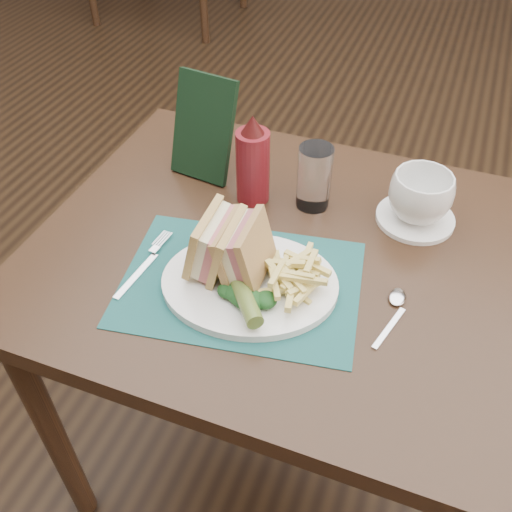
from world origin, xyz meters
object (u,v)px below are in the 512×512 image
(saucer, at_px, (415,218))
(check_presenter, at_px, (203,128))
(coffee_cup, at_px, (420,197))
(table_main, at_px, (276,367))
(plate, at_px, (250,283))
(placemat, at_px, (241,283))
(sandwich_half_a, at_px, (203,239))
(sandwich_half_b, at_px, (232,246))
(drinking_glass, at_px, (314,177))
(ketchup_bottle, at_px, (253,159))

(saucer, relative_size, check_presenter, 0.70)
(coffee_cup, bearing_deg, saucer, 0.00)
(table_main, relative_size, plate, 3.00)
(placemat, bearing_deg, plate, -9.42)
(sandwich_half_a, distance_m, check_presenter, 0.31)
(table_main, height_order, saucer, saucer)
(plate, xyz_separation_m, sandwich_half_b, (-0.04, 0.01, 0.06))
(saucer, distance_m, coffee_cup, 0.05)
(table_main, distance_m, sandwich_half_a, 0.47)
(placemat, distance_m, sandwich_half_b, 0.07)
(plate, distance_m, drinking_glass, 0.27)
(check_presenter, bearing_deg, drinking_glass, 0.66)
(placemat, xyz_separation_m, coffee_cup, (0.25, 0.28, 0.06))
(plate, distance_m, check_presenter, 0.37)
(sandwich_half_b, relative_size, check_presenter, 0.52)
(placemat, xyz_separation_m, plate, (0.02, -0.00, 0.01))
(placemat, relative_size, sandwich_half_a, 3.55)
(placemat, height_order, sandwich_half_b, sandwich_half_b)
(drinking_glass, distance_m, ketchup_bottle, 0.12)
(sandwich_half_b, height_order, drinking_glass, drinking_glass)
(placemat, distance_m, saucer, 0.37)
(placemat, relative_size, coffee_cup, 3.40)
(placemat, xyz_separation_m, sandwich_half_a, (-0.07, 0.01, 0.07))
(table_main, bearing_deg, plate, -97.93)
(sandwich_half_a, relative_size, drinking_glass, 0.88)
(sandwich_half_b, bearing_deg, placemat, -29.74)
(drinking_glass, distance_m, check_presenter, 0.25)
(drinking_glass, bearing_deg, placemat, -101.38)
(plate, relative_size, sandwich_half_a, 2.63)
(table_main, bearing_deg, sandwich_half_b, -116.16)
(sandwich_half_a, height_order, ketchup_bottle, ketchup_bottle)
(table_main, relative_size, check_presenter, 4.21)
(sandwich_half_a, bearing_deg, placemat, -8.01)
(sandwich_half_a, relative_size, coffee_cup, 0.96)
(placemat, height_order, ketchup_bottle, ketchup_bottle)
(sandwich_half_a, xyz_separation_m, check_presenter, (-0.12, 0.28, 0.03))
(coffee_cup, height_order, check_presenter, check_presenter)
(drinking_glass, bearing_deg, coffee_cup, 6.24)
(table_main, height_order, coffee_cup, coffee_cup)
(sandwich_half_b, relative_size, coffee_cup, 0.94)
(coffee_cup, xyz_separation_m, check_presenter, (-0.45, 0.01, 0.05))
(table_main, height_order, ketchup_bottle, ketchup_bottle)
(table_main, height_order, plate, plate)
(plate, relative_size, coffee_cup, 2.52)
(saucer, relative_size, coffee_cup, 1.26)
(coffee_cup, relative_size, check_presenter, 0.56)
(sandwich_half_a, xyz_separation_m, coffee_cup, (0.32, 0.27, -0.02))
(sandwich_half_b, xyz_separation_m, ketchup_bottle, (-0.05, 0.22, 0.02))
(sandwich_half_a, height_order, saucer, sandwich_half_a)
(plate, bearing_deg, sandwich_half_b, 146.79)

